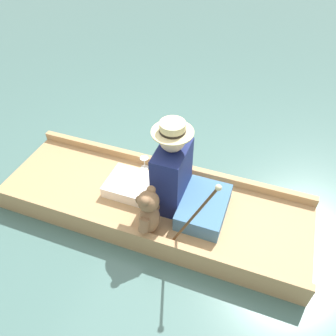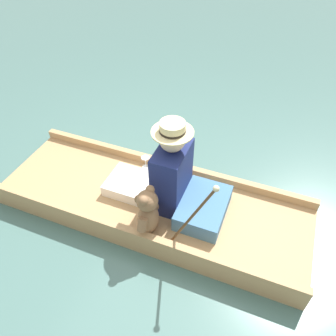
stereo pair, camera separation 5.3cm
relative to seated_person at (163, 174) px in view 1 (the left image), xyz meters
The scene contains 7 objects.
ground_plane 0.47m from the seated_person, 114.73° to the left, with size 16.00×16.00×0.00m, color #476B66.
punt_boat 0.39m from the seated_person, 114.73° to the left, with size 0.92×2.79×0.24m.
seat_cushion 0.45m from the seated_person, 95.73° to the right, with size 0.53×0.37×0.15m.
seated_person is the anchor object (origin of this frame).
teddy_bear 0.38m from the seated_person, behind, with size 0.32×0.19×0.46m.
wine_glass 0.49m from the seated_person, 45.21° to the left, with size 0.08×0.08×0.13m.
walking_cane 0.59m from the seated_person, 134.66° to the right, with size 0.04×0.33×0.76m.
Camera 1 is at (-1.79, -0.81, 2.37)m, focal length 35.00 mm.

